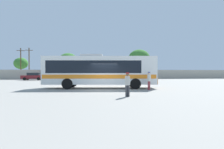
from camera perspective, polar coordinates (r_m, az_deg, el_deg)
ground_plane at (r=27.24m, az=-4.36°, el=-2.76°), size 300.00×300.00×0.00m
perimeter_wall at (r=45.35m, az=-5.75°, el=0.02°), size 80.00×0.30×2.25m
coach_bus_white_orange at (r=19.13m, az=-4.07°, el=1.32°), size 11.48×3.88×3.46m
attendant_by_bus_door at (r=17.59m, az=11.27°, el=-1.56°), size 0.47×0.47×1.67m
passenger_waiting_on_apron at (r=12.45m, az=4.76°, el=-2.61°), size 0.33×0.33×1.61m
parked_car_leftmost_maroon at (r=42.07m, az=-23.00°, el=-0.50°), size 4.47×2.11×1.55m
parked_car_second_red at (r=41.48m, az=-14.34°, el=-0.56°), size 4.41×2.25×1.42m
parked_car_third_silver at (r=40.88m, az=-5.63°, el=-0.50°), size 4.13×2.20×1.53m
utility_pole_near at (r=51.28m, az=-24.07°, el=3.34°), size 1.76×0.61×7.80m
utility_pole_far at (r=49.93m, az=-26.17°, el=3.22°), size 1.77×0.59×7.47m
roadside_tree_left at (r=53.45m, az=-26.14°, el=3.05°), size 3.48×3.48×5.42m
roadside_tree_midleft at (r=52.48m, az=-13.29°, el=3.88°), size 5.41×5.41×6.90m
roadside_tree_midright at (r=51.06m, az=-6.88°, el=3.48°), size 5.44×5.44×6.47m
roadside_tree_right at (r=50.54m, az=8.33°, el=4.83°), size 5.74×5.74×7.76m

